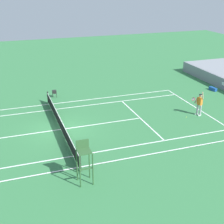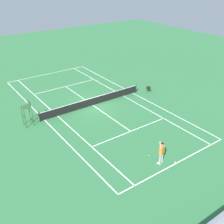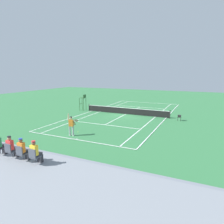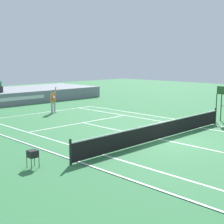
% 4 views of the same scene
% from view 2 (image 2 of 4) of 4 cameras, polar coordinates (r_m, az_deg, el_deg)
% --- Properties ---
extents(ground_plane, '(80.00, 80.00, 0.00)m').
position_cam_2_polar(ground_plane, '(28.90, -4.03, 1.38)').
color(ground_plane, '#337542').
extents(court, '(11.08, 23.88, 0.03)m').
position_cam_2_polar(court, '(28.90, -4.03, 1.40)').
color(court, '#337542').
rests_on(court, ground).
extents(net, '(11.98, 0.10, 1.07)m').
position_cam_2_polar(net, '(28.67, -4.06, 2.31)').
color(net, black).
rests_on(net, ground).
extents(tennis_player, '(0.74, 0.76, 2.08)m').
position_cam_2_polar(tennis_player, '(20.39, 10.42, -8.37)').
color(tennis_player, '#9E9EA3').
rests_on(tennis_player, ground).
extents(tennis_ball, '(0.07, 0.07, 0.07)m').
position_cam_2_polar(tennis_ball, '(21.54, 7.76, -9.08)').
color(tennis_ball, '#D1E533').
rests_on(tennis_ball, ground).
extents(umpire_chair, '(0.77, 0.77, 2.44)m').
position_cam_2_polar(umpire_chair, '(25.70, -17.48, 0.36)').
color(umpire_chair, '#2D562D').
rests_on(umpire_chair, ground).
extents(ball_hopper, '(0.36, 0.36, 0.70)m').
position_cam_2_polar(ball_hopper, '(32.08, 7.69, 5.11)').
color(ball_hopper, black).
rests_on(ball_hopper, ground).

